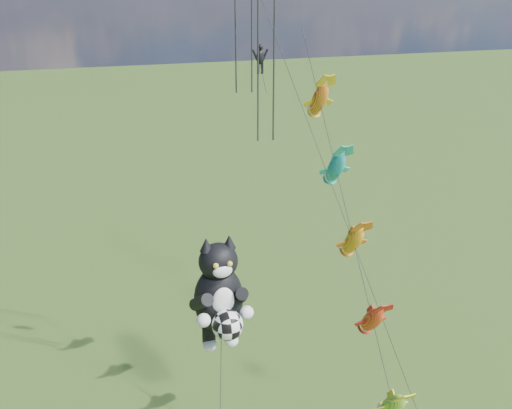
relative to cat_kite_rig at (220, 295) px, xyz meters
name	(u,v)px	position (x,y,z in m)	size (l,w,h in m)	color
cat_kite_rig	(220,295)	(0.00, 0.00, 0.00)	(2.69, 4.20, 12.16)	brown
fish_windsock_rig	(354,242)	(6.16, -0.44, 1.78)	(1.02, 15.97, 20.00)	brown
parafoil_rig	(264,41)	(4.15, 6.02, 10.01)	(5.27, 17.00, 23.99)	brown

